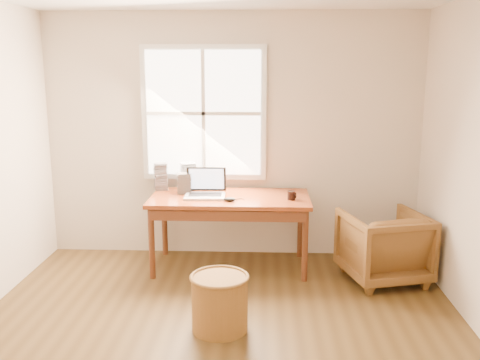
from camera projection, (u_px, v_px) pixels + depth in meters
The scene contains 11 objects.
room_shell at pixel (211, 173), 3.67m from camera, with size 4.04×4.54×2.64m.
desk at pixel (230, 198), 5.39m from camera, with size 1.60×0.80×0.04m, color brown.
armchair at pixel (384, 246), 5.14m from camera, with size 0.73×0.75×0.68m, color brown.
wicker_stool at pixel (220, 303), 4.18m from camera, with size 0.44×0.44×0.44m, color brown.
laptop at pixel (205, 183), 5.31m from camera, with size 0.38×0.40×0.29m, color silver, non-canonical shape.
mouse at pixel (230, 199), 5.19m from camera, with size 0.12×0.07×0.04m, color black.
coffee_mug at pixel (291, 195), 5.25m from camera, with size 0.08×0.08×0.09m, color black.
cd_stack_a at pixel (189, 176), 5.65m from camera, with size 0.15×0.13×0.29m, color silver.
cd_stack_b at pixel (184, 183), 5.50m from camera, with size 0.14×0.12×0.21m, color #2A292F.
cd_stack_c at pixel (161, 177), 5.64m from camera, with size 0.13×0.11×0.29m, color #90919C.
cd_stack_d at pixel (191, 180), 5.74m from camera, with size 0.13×0.12×0.17m, color silver.
Camera 1 is at (0.34, -3.42, 2.04)m, focal length 40.00 mm.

